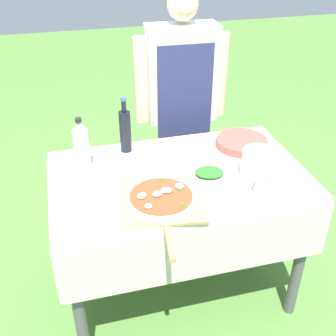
# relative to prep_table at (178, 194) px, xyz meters

# --- Properties ---
(ground_plane) EXTENTS (12.00, 12.00, 0.00)m
(ground_plane) POSITION_rel_prep_table_xyz_m (0.00, 0.00, -0.66)
(ground_plane) COLOR #517F38
(prep_table) EXTENTS (1.22, 0.75, 0.78)m
(prep_table) POSITION_rel_prep_table_xyz_m (0.00, 0.00, 0.00)
(prep_table) COLOR beige
(prep_table) RESTS_ON ground
(person_cook) EXTENTS (0.56, 0.20, 1.50)m
(person_cook) POSITION_rel_prep_table_xyz_m (0.20, 0.66, 0.22)
(person_cook) COLOR #70604C
(person_cook) RESTS_ON ground
(pizza_on_peel) EXTENTS (0.40, 0.57, 0.05)m
(pizza_on_peel) POSITION_rel_prep_table_xyz_m (-0.13, -0.20, 0.13)
(pizza_on_peel) COLOR tan
(pizza_on_peel) RESTS_ON prep_table
(oil_bottle) EXTENTS (0.06, 0.06, 0.30)m
(oil_bottle) POSITION_rel_prep_table_xyz_m (-0.20, 0.28, 0.24)
(oil_bottle) COLOR black
(oil_bottle) RESTS_ON prep_table
(water_bottle) EXTENTS (0.07, 0.07, 0.27)m
(water_bottle) POSITION_rel_prep_table_xyz_m (-0.43, 0.16, 0.25)
(water_bottle) COLOR silver
(water_bottle) RESTS_ON prep_table
(herb_container) EXTENTS (0.18, 0.15, 0.04)m
(herb_container) POSITION_rel_prep_table_xyz_m (0.13, -0.06, 0.14)
(herb_container) COLOR silver
(herb_container) RESTS_ON prep_table
(mixing_tub) EXTENTS (0.16, 0.16, 0.13)m
(mixing_tub) POSITION_rel_prep_table_xyz_m (0.35, -0.11, 0.19)
(mixing_tub) COLOR silver
(mixing_tub) RESTS_ON prep_table
(plate_stack) EXTENTS (0.28, 0.28, 0.04)m
(plate_stack) POSITION_rel_prep_table_xyz_m (0.40, 0.18, 0.14)
(plate_stack) COLOR #DB4C42
(plate_stack) RESTS_ON prep_table
(sauce_jar) EXTENTS (0.09, 0.09, 0.11)m
(sauce_jar) POSITION_rel_prep_table_xyz_m (0.31, -0.27, 0.17)
(sauce_jar) COLOR silver
(sauce_jar) RESTS_ON prep_table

